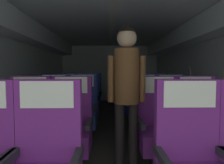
% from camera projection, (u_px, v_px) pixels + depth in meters
% --- Properties ---
extents(ground, '(3.88, 7.73, 0.02)m').
position_uv_depth(ground, '(112.00, 130.00, 3.78)').
color(ground, '#3D3833').
extents(fuselage_shell, '(3.76, 7.38, 2.15)m').
position_uv_depth(fuselage_shell, '(112.00, 50.00, 3.95)').
color(fuselage_shell, silver).
rests_on(fuselage_shell, ground).
extents(seat_b_left_window, '(0.52, 0.50, 1.09)m').
position_uv_depth(seat_b_left_window, '(28.00, 129.00, 2.27)').
color(seat_b_left_window, '#38383D').
rests_on(seat_b_left_window, ground).
extents(seat_b_left_aisle, '(0.52, 0.50, 1.09)m').
position_uv_depth(seat_b_left_aisle, '(70.00, 129.00, 2.28)').
color(seat_b_left_aisle, '#38383D').
rests_on(seat_b_left_aisle, ground).
extents(seat_b_right_aisle, '(0.52, 0.50, 1.09)m').
position_uv_depth(seat_b_right_aisle, '(198.00, 128.00, 2.33)').
color(seat_b_right_aisle, '#38383D').
rests_on(seat_b_right_aisle, ground).
extents(seat_b_right_window, '(0.52, 0.50, 1.09)m').
position_uv_depth(seat_b_right_window, '(159.00, 128.00, 2.31)').
color(seat_b_right_window, '#38383D').
rests_on(seat_b_right_window, ground).
extents(seat_c_left_window, '(0.52, 0.50, 1.09)m').
position_uv_depth(seat_c_left_window, '(53.00, 112.00, 3.25)').
color(seat_c_left_window, '#38383D').
rests_on(seat_c_left_window, ground).
extents(seat_c_left_aisle, '(0.52, 0.50, 1.09)m').
position_uv_depth(seat_c_left_aisle, '(82.00, 112.00, 3.25)').
color(seat_c_left_aisle, '#38383D').
rests_on(seat_c_left_aisle, ground).
extents(seat_c_right_aisle, '(0.52, 0.50, 1.09)m').
position_uv_depth(seat_c_right_aisle, '(172.00, 111.00, 3.27)').
color(seat_c_right_aisle, '#38383D').
rests_on(seat_c_right_aisle, ground).
extents(seat_c_right_window, '(0.52, 0.50, 1.09)m').
position_uv_depth(seat_c_right_window, '(144.00, 111.00, 3.28)').
color(seat_c_right_window, '#38383D').
rests_on(seat_c_right_window, ground).
extents(seat_d_left_window, '(0.52, 0.50, 1.09)m').
position_uv_depth(seat_d_left_window, '(65.00, 102.00, 4.20)').
color(seat_d_left_window, '#38383D').
rests_on(seat_d_left_window, ground).
extents(seat_d_left_aisle, '(0.52, 0.50, 1.09)m').
position_uv_depth(seat_d_left_aisle, '(88.00, 102.00, 4.22)').
color(seat_d_left_aisle, '#38383D').
rests_on(seat_d_left_aisle, ground).
extents(seat_d_right_aisle, '(0.52, 0.50, 1.09)m').
position_uv_depth(seat_d_right_aisle, '(158.00, 102.00, 4.25)').
color(seat_d_right_aisle, '#38383D').
rests_on(seat_d_right_aisle, ground).
extents(seat_d_right_window, '(0.52, 0.50, 1.09)m').
position_uv_depth(seat_d_right_window, '(136.00, 102.00, 4.23)').
color(seat_d_right_window, '#38383D').
rests_on(seat_d_right_window, ground).
extents(seat_e_left_window, '(0.52, 0.50, 1.09)m').
position_uv_depth(seat_e_left_window, '(73.00, 96.00, 5.16)').
color(seat_e_left_window, '#38383D').
rests_on(seat_e_left_window, ground).
extents(seat_e_left_aisle, '(0.52, 0.50, 1.09)m').
position_uv_depth(seat_e_left_aisle, '(92.00, 96.00, 5.17)').
color(seat_e_left_aisle, '#38383D').
rests_on(seat_e_left_aisle, ground).
extents(seat_e_right_aisle, '(0.52, 0.50, 1.09)m').
position_uv_depth(seat_e_right_aisle, '(148.00, 96.00, 5.20)').
color(seat_e_right_aisle, '#38383D').
rests_on(seat_e_right_aisle, ground).
extents(seat_e_right_window, '(0.52, 0.50, 1.09)m').
position_uv_depth(seat_e_right_window, '(130.00, 96.00, 5.17)').
color(seat_e_right_window, '#38383D').
rests_on(seat_e_right_window, ground).
extents(flight_attendant, '(0.43, 0.28, 1.66)m').
position_uv_depth(flight_attendant, '(127.00, 82.00, 2.18)').
color(flight_attendant, black).
rests_on(flight_attendant, ground).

